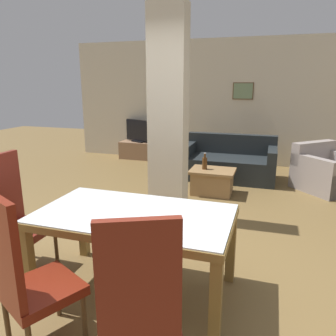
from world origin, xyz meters
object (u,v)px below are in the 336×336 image
object	(u,v)px
dining_chair_near_left	(25,274)
tv_stand	(139,150)
dining_chair_near_right	(139,305)
bottle	(205,163)
dining_chair_head_left	(14,212)
tv_screen	(139,131)
armchair	(326,174)
sofa	(229,164)
dining_table	(134,229)
coffee_table	(212,181)

from	to	relation	value
dining_chair_near_left	tv_stand	bearing A→B (deg)	131.92
dining_chair_near_left	tv_stand	size ratio (longest dim) A/B	1.25
dining_chair_near_right	bottle	bearing A→B (deg)	70.95
dining_chair_head_left	dining_chair_near_left	distance (m)	1.17
dining_chair_head_left	bottle	xyz separation A→B (m)	(1.27, 2.79, -0.07)
bottle	tv_screen	distance (m)	2.85
dining_chair_near_right	armchair	xyz separation A→B (m)	(1.56, 4.47, -0.30)
tv_stand	dining_chair_near_right	bearing A→B (deg)	-67.37
sofa	bottle	size ratio (longest dim) A/B	6.34
tv_screen	tv_stand	bearing A→B (deg)	23.84
dining_chair_near_right	tv_stand	xyz separation A→B (m)	(-2.37, 5.68, -0.37)
dining_chair_head_left	sofa	size ratio (longest dim) A/B	0.66
armchair	dining_table	bearing A→B (deg)	18.10
coffee_table	tv_screen	bearing A→B (deg)	136.49
dining_chair_head_left	tv_screen	size ratio (longest dim) A/B	1.48
tv_screen	dining_chair_near_right	bearing A→B (deg)	136.47
dining_table	sofa	world-z (taller)	sofa
coffee_table	bottle	distance (m)	0.33
dining_chair_near_right	dining_chair_near_left	xyz separation A→B (m)	(-0.81, 0.06, 0.00)
bottle	tv_stand	world-z (taller)	bottle
tv_screen	dining_chair_head_left	bearing A→B (deg)	122.41
dining_table	dining_chair_near_right	size ratio (longest dim) A/B	1.43
dining_table	dining_chair_near_left	bearing A→B (deg)	-116.48
sofa	dining_chair_near_right	bearing A→B (deg)	91.33
sofa	coffee_table	world-z (taller)	sofa
dining_table	coffee_table	size ratio (longest dim) A/B	2.27
dining_chair_near_left	bottle	size ratio (longest dim) A/B	4.20
dining_chair_near_right	sofa	bearing A→B (deg)	66.45
dining_chair_near_left	bottle	bearing A→B (deg)	109.51
dining_chair_near_right	bottle	world-z (taller)	dining_chair_near_right
dining_chair_near_right	tv_stand	world-z (taller)	dining_chair_near_right
armchair	coffee_table	xyz separation A→B (m)	(-1.80, -0.81, -0.07)
coffee_table	dining_chair_near_left	bearing A→B (deg)	-99.05
coffee_table	dining_table	bearing A→B (deg)	-93.41
bottle	tv_screen	bearing A→B (deg)	134.62
dining_chair_near_left	tv_screen	world-z (taller)	dining_chair_near_left
armchair	tv_stand	xyz separation A→B (m)	(-3.93, 1.21, -0.07)
coffee_table	tv_stand	bearing A→B (deg)	136.49
dining_chair_near_right	tv_stand	size ratio (longest dim) A/B	1.25
sofa	tv_screen	distance (m)	2.51
tv_stand	dining_chair_near_left	bearing A→B (deg)	-74.56
dining_chair_near_left	dining_chair_head_left	bearing A→B (deg)	161.80
dining_chair_near_right	armchair	world-z (taller)	dining_chair_near_right
tv_stand	bottle	bearing A→B (deg)	-45.38
tv_stand	dining_chair_head_left	bearing A→B (deg)	-81.42
dining_table	tv_stand	xyz separation A→B (m)	(-1.96, 4.81, -0.38)
dining_chair_head_left	coffee_table	bearing A→B (deg)	153.26
sofa	armchair	distance (m)	1.68
sofa	coffee_table	distance (m)	1.02
dining_chair_near_right	sofa	xyz separation A→B (m)	(-0.11, 4.67, -0.30)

